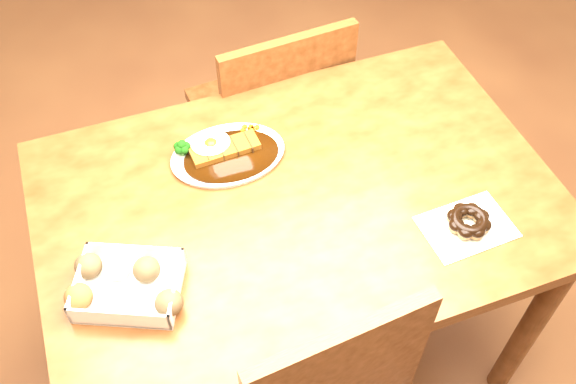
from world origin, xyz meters
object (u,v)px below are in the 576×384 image
object	(u,v)px
donut_box	(125,285)
pon_de_ring	(468,222)
katsu_curry_plate	(226,152)
table	(298,221)
chair_far	(273,117)

from	to	relation	value
donut_box	pon_de_ring	distance (m)	0.75
katsu_curry_plate	donut_box	size ratio (longest dim) A/B	1.09
table	chair_far	bearing A→B (deg)	77.47
chair_far	donut_box	world-z (taller)	chair_far
chair_far	donut_box	xyz separation A→B (m)	(-0.54, -0.65, 0.30)
donut_box	pon_de_ring	size ratio (longest dim) A/B	1.24
chair_far	pon_de_ring	size ratio (longest dim) A/B	4.22
chair_far	donut_box	distance (m)	0.90
chair_far	table	bearing A→B (deg)	73.49
katsu_curry_plate	pon_de_ring	bearing A→B (deg)	-41.45
table	chair_far	xyz separation A→B (m)	(0.12, 0.53, -0.17)
table	pon_de_ring	bearing A→B (deg)	-33.60
donut_box	chair_far	bearing A→B (deg)	50.37
chair_far	pon_de_ring	xyz separation A→B (m)	(0.20, -0.75, 0.29)
chair_far	pon_de_ring	bearing A→B (deg)	101.20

